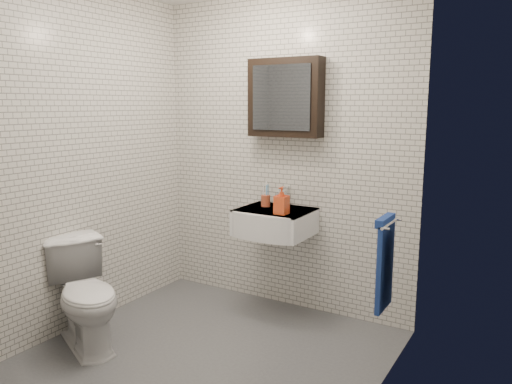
% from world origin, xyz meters
% --- Properties ---
extents(ground, '(2.20, 2.00, 0.01)m').
position_xyz_m(ground, '(0.00, 0.00, 0.01)').
color(ground, '#4D4E54').
rests_on(ground, ground).
extents(room_shell, '(2.22, 2.02, 2.51)m').
position_xyz_m(room_shell, '(0.00, 0.00, 1.47)').
color(room_shell, silver).
rests_on(room_shell, ground).
extents(washbasin, '(0.55, 0.50, 0.20)m').
position_xyz_m(washbasin, '(0.05, 0.73, 0.76)').
color(washbasin, white).
rests_on(washbasin, room_shell).
extents(faucet, '(0.06, 0.20, 0.15)m').
position_xyz_m(faucet, '(0.05, 0.93, 0.92)').
color(faucet, silver).
rests_on(faucet, washbasin).
extents(mirror_cabinet, '(0.60, 0.15, 0.60)m').
position_xyz_m(mirror_cabinet, '(0.05, 0.93, 1.70)').
color(mirror_cabinet, black).
rests_on(mirror_cabinet, room_shell).
extents(towel_rail, '(0.09, 0.30, 0.58)m').
position_xyz_m(towel_rail, '(1.04, 0.35, 0.72)').
color(towel_rail, silver).
rests_on(towel_rail, room_shell).
extents(toothbrush_cup, '(0.09, 0.09, 0.20)m').
position_xyz_m(toothbrush_cup, '(-0.07, 0.83, 0.90)').
color(toothbrush_cup, '#A8462A').
rests_on(toothbrush_cup, washbasin).
extents(soap_bottle, '(0.09, 0.09, 0.21)m').
position_xyz_m(soap_bottle, '(0.18, 0.64, 0.95)').
color(soap_bottle, '#FF5B1A').
rests_on(soap_bottle, washbasin).
extents(toilet, '(0.82, 0.67, 0.73)m').
position_xyz_m(toilet, '(-0.80, -0.37, 0.37)').
color(toilet, white).
rests_on(toilet, ground).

